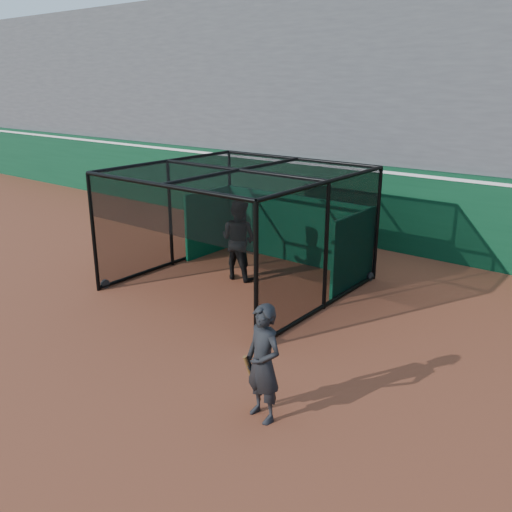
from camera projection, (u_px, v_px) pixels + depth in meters
The scene contains 6 objects.
ground at pixel (174, 345), 10.50m from camera, with size 120.00×120.00×0.00m, color brown.
outfield_wall at pixel (376, 205), 16.46m from camera, with size 50.00×0.50×2.50m.
grandstand at pixel (433, 93), 18.30m from camera, with size 50.00×7.85×8.95m.
batting_cage at pixel (240, 229), 13.21m from camera, with size 5.00×5.02×2.88m.
batter at pixel (239, 240), 13.77m from camera, with size 1.01×0.78×2.07m, color black.
on_deck_player at pixel (263, 364), 7.97m from camera, with size 0.75×0.57×1.84m.
Camera 1 is at (7.11, -6.44, 4.88)m, focal length 38.00 mm.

